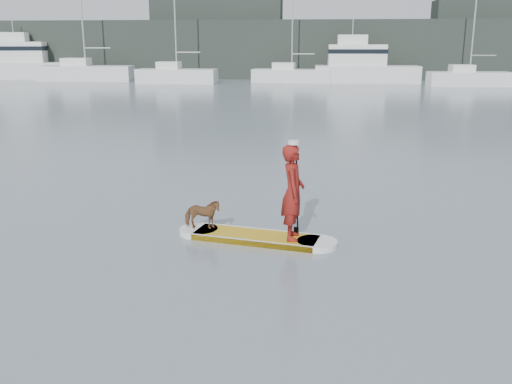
# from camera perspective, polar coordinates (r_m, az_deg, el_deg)

# --- Properties ---
(ground) EXTENTS (140.00, 140.00, 0.00)m
(ground) POSITION_cam_1_polar(r_m,az_deg,el_deg) (10.72, 0.47, -6.34)
(ground) COLOR slate
(ground) RESTS_ON ground
(paddleboard) EXTENTS (3.25, 1.31, 0.12)m
(paddleboard) POSITION_cam_1_polar(r_m,az_deg,el_deg) (11.49, 0.00, -4.53)
(paddleboard) COLOR #C19312
(paddleboard) RESTS_ON ground
(paddler) EXTENTS (0.48, 0.70, 1.87)m
(paddler) POSITION_cam_1_polar(r_m,az_deg,el_deg) (11.00, 3.71, -0.02)
(paddler) COLOR maroon
(paddler) RESTS_ON paddleboard
(white_cap) EXTENTS (0.22, 0.22, 0.07)m
(white_cap) POSITION_cam_1_polar(r_m,az_deg,el_deg) (10.80, 3.79, 4.96)
(white_cap) COLOR silver
(white_cap) RESTS_ON paddler
(dog) EXTENTS (0.77, 0.40, 0.62)m
(dog) POSITION_cam_1_polar(r_m,az_deg,el_deg) (11.77, -5.41, -2.23)
(dog) COLOR brown
(dog) RESTS_ON paddleboard
(paddle) EXTENTS (0.10, 0.30, 2.00)m
(paddle) POSITION_cam_1_polar(r_m,az_deg,el_deg) (11.35, 4.10, -0.93)
(paddle) COLOR black
(paddle) RESTS_ON ground
(sailboat_b) EXTENTS (9.40, 3.41, 13.71)m
(sailboat_b) POSITION_cam_1_polar(r_m,az_deg,el_deg) (60.59, -16.71, 11.48)
(sailboat_b) COLOR silver
(sailboat_b) RESTS_ON ground
(sailboat_c) EXTENTS (7.49, 2.58, 10.71)m
(sailboat_c) POSITION_cam_1_polar(r_m,az_deg,el_deg) (55.39, -7.98, 11.53)
(sailboat_c) COLOR silver
(sailboat_c) RESTS_ON ground
(sailboat_d) EXTENTS (7.73, 3.05, 11.11)m
(sailboat_d) POSITION_cam_1_polar(r_m,az_deg,el_deg) (56.22, 3.52, 11.69)
(sailboat_d) COLOR silver
(sailboat_d) RESTS_ON ground
(sailboat_e) EXTENTS (7.21, 2.68, 10.30)m
(sailboat_e) POSITION_cam_1_polar(r_m,az_deg,el_deg) (54.92, 20.48, 10.67)
(sailboat_e) COLOR silver
(sailboat_e) RESTS_ON ground
(motor_yacht_a) EXTENTS (9.86, 3.19, 5.89)m
(motor_yacht_a) POSITION_cam_1_polar(r_m,az_deg,el_deg) (56.57, 10.58, 12.36)
(motor_yacht_a) COLOR silver
(motor_yacht_a) RESTS_ON ground
(motor_yacht_b) EXTENTS (9.97, 4.96, 6.29)m
(motor_yacht_b) POSITION_cam_1_polar(r_m,az_deg,el_deg) (66.23, -22.02, 11.98)
(motor_yacht_b) COLOR silver
(motor_yacht_b) RESTS_ON ground
(shore_mass) EXTENTS (90.00, 6.00, 6.00)m
(shore_mass) POSITION_cam_1_polar(r_m,az_deg,el_deg) (62.96, 5.29, 14.00)
(shore_mass) COLOR black
(shore_mass) RESTS_ON ground
(shore_building_west) EXTENTS (14.00, 4.00, 9.00)m
(shore_building_west) POSITION_cam_1_polar(r_m,az_deg,el_deg) (64.88, -3.86, 15.38)
(shore_building_west) COLOR black
(shore_building_west) RESTS_ON ground
(shore_building_east) EXTENTS (10.00, 4.00, 8.00)m
(shore_building_east) POSITION_cam_1_polar(r_m,az_deg,el_deg) (66.18, 21.59, 13.96)
(shore_building_east) COLOR black
(shore_building_east) RESTS_ON ground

